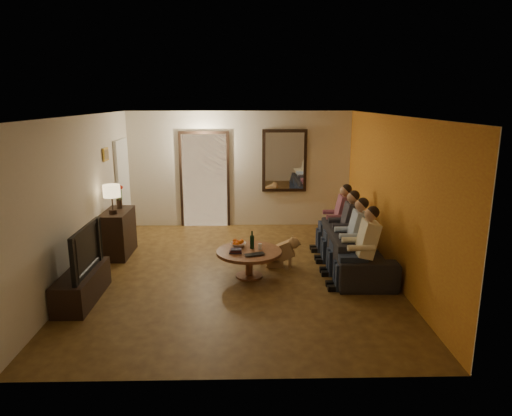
{
  "coord_description": "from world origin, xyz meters",
  "views": [
    {
      "loc": [
        0.13,
        -7.21,
        2.85
      ],
      "look_at": [
        0.3,
        0.3,
        1.05
      ],
      "focal_mm": 32.0,
      "sensor_mm": 36.0,
      "label": 1
    }
  ],
  "objects_px": {
    "tv_stand": "(82,286)",
    "wine_bottle": "(252,240)",
    "dresser": "(118,233)",
    "sofa": "(355,249)",
    "tv": "(79,250)",
    "coffee_table": "(249,264)",
    "dog": "(281,251)",
    "laptop": "(256,255)",
    "person_b": "(354,239)",
    "person_c": "(346,229)",
    "person_a": "(363,251)",
    "bowl": "(238,245)",
    "table_lamp": "(112,199)",
    "person_d": "(339,221)"
  },
  "relations": [
    {
      "from": "tv_stand",
      "to": "person_a",
      "type": "height_order",
      "value": "person_a"
    },
    {
      "from": "sofa",
      "to": "laptop",
      "type": "xyz_separation_m",
      "value": [
        -1.72,
        -0.66,
        0.12
      ]
    },
    {
      "from": "wine_bottle",
      "to": "person_c",
      "type": "bearing_deg",
      "value": 19.24
    },
    {
      "from": "coffee_table",
      "to": "laptop",
      "type": "xyz_separation_m",
      "value": [
        0.1,
        -0.28,
        0.24
      ]
    },
    {
      "from": "tv_stand",
      "to": "sofa",
      "type": "height_order",
      "value": "sofa"
    },
    {
      "from": "person_a",
      "to": "bowl",
      "type": "height_order",
      "value": "person_a"
    },
    {
      "from": "person_a",
      "to": "wine_bottle",
      "type": "height_order",
      "value": "person_a"
    },
    {
      "from": "dog",
      "to": "sofa",
      "type": "bearing_deg",
      "value": 2.85
    },
    {
      "from": "sofa",
      "to": "person_a",
      "type": "bearing_deg",
      "value": 174.96
    },
    {
      "from": "bowl",
      "to": "wine_bottle",
      "type": "distance_m",
      "value": 0.29
    },
    {
      "from": "dresser",
      "to": "person_d",
      "type": "distance_m",
      "value": 4.16
    },
    {
      "from": "table_lamp",
      "to": "sofa",
      "type": "bearing_deg",
      "value": -7.2
    },
    {
      "from": "person_b",
      "to": "sofa",
      "type": "bearing_deg",
      "value": 71.57
    },
    {
      "from": "tv_stand",
      "to": "dog",
      "type": "relative_size",
      "value": 2.33
    },
    {
      "from": "person_b",
      "to": "person_c",
      "type": "relative_size",
      "value": 1.0
    },
    {
      "from": "coffee_table",
      "to": "laptop",
      "type": "relative_size",
      "value": 3.24
    },
    {
      "from": "sofa",
      "to": "bowl",
      "type": "height_order",
      "value": "sofa"
    },
    {
      "from": "bowl",
      "to": "laptop",
      "type": "bearing_deg",
      "value": -60.75
    },
    {
      "from": "table_lamp",
      "to": "person_d",
      "type": "relative_size",
      "value": 0.45
    },
    {
      "from": "sofa",
      "to": "person_b",
      "type": "distance_m",
      "value": 0.41
    },
    {
      "from": "person_b",
      "to": "wine_bottle",
      "type": "bearing_deg",
      "value": 179.44
    },
    {
      "from": "tv_stand",
      "to": "wine_bottle",
      "type": "relative_size",
      "value": 4.22
    },
    {
      "from": "person_b",
      "to": "wine_bottle",
      "type": "relative_size",
      "value": 3.87
    },
    {
      "from": "tv_stand",
      "to": "coffee_table",
      "type": "xyz_separation_m",
      "value": [
        2.43,
        0.84,
        0.01
      ]
    },
    {
      "from": "sofa",
      "to": "coffee_table",
      "type": "distance_m",
      "value": 1.87
    },
    {
      "from": "coffee_table",
      "to": "wine_bottle",
      "type": "distance_m",
      "value": 0.4
    },
    {
      "from": "person_a",
      "to": "sofa",
      "type": "bearing_deg",
      "value": 83.66
    },
    {
      "from": "tv",
      "to": "person_b",
      "type": "xyz_separation_m",
      "value": [
        4.15,
        0.93,
        -0.17
      ]
    },
    {
      "from": "dresser",
      "to": "person_b",
      "type": "xyz_separation_m",
      "value": [
        4.15,
        -1.06,
        0.18
      ]
    },
    {
      "from": "tv_stand",
      "to": "coffee_table",
      "type": "height_order",
      "value": "coffee_table"
    },
    {
      "from": "table_lamp",
      "to": "dog",
      "type": "relative_size",
      "value": 0.96
    },
    {
      "from": "sofa",
      "to": "dresser",
      "type": "bearing_deg",
      "value": 81.2
    },
    {
      "from": "dog",
      "to": "bowl",
      "type": "relative_size",
      "value": 2.16
    },
    {
      "from": "coffee_table",
      "to": "person_c",
      "type": "bearing_deg",
      "value": 21.65
    },
    {
      "from": "laptop",
      "to": "dog",
      "type": "bearing_deg",
      "value": 38.39
    },
    {
      "from": "dresser",
      "to": "laptop",
      "type": "height_order",
      "value": "dresser"
    },
    {
      "from": "dresser",
      "to": "wine_bottle",
      "type": "height_order",
      "value": "dresser"
    },
    {
      "from": "person_b",
      "to": "coffee_table",
      "type": "height_order",
      "value": "person_b"
    },
    {
      "from": "tv",
      "to": "sofa",
      "type": "relative_size",
      "value": 0.5
    },
    {
      "from": "tv",
      "to": "wine_bottle",
      "type": "height_order",
      "value": "tv"
    },
    {
      "from": "coffee_table",
      "to": "wine_bottle",
      "type": "height_order",
      "value": "wine_bottle"
    },
    {
      "from": "coffee_table",
      "to": "bowl",
      "type": "height_order",
      "value": "bowl"
    },
    {
      "from": "person_b",
      "to": "bowl",
      "type": "bearing_deg",
      "value": 175.9
    },
    {
      "from": "dog",
      "to": "wine_bottle",
      "type": "bearing_deg",
      "value": -139.63
    },
    {
      "from": "table_lamp",
      "to": "tv_stand",
      "type": "relative_size",
      "value": 0.41
    },
    {
      "from": "tv",
      "to": "dog",
      "type": "relative_size",
      "value": 2.08
    },
    {
      "from": "dresser",
      "to": "sofa",
      "type": "relative_size",
      "value": 0.41
    },
    {
      "from": "person_d",
      "to": "person_b",
      "type": "bearing_deg",
      "value": -90.0
    },
    {
      "from": "dresser",
      "to": "tv",
      "type": "relative_size",
      "value": 0.82
    },
    {
      "from": "person_c",
      "to": "wine_bottle",
      "type": "relative_size",
      "value": 3.87
    }
  ]
}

